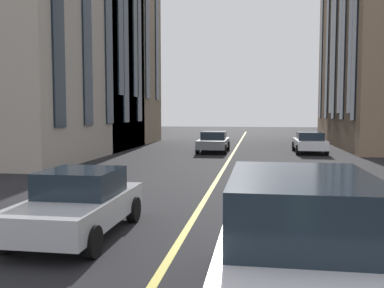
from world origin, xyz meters
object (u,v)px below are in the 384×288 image
(car_white_parked_a, at_px, (301,248))
(car_white_far, at_px, (309,142))
(car_silver_oncoming, at_px, (79,203))
(car_grey_parked_b, at_px, (214,142))

(car_white_parked_a, bearing_deg, car_white_far, -7.00)
(car_white_parked_a, height_order, car_silver_oncoming, car_white_parked_a)
(car_grey_parked_b, bearing_deg, car_silver_oncoming, 177.37)
(car_white_far, bearing_deg, car_grey_parked_b, 92.39)
(car_grey_parked_b, relative_size, car_silver_oncoming, 1.13)
(car_grey_parked_b, bearing_deg, car_white_far, -87.61)
(car_silver_oncoming, bearing_deg, car_grey_parked_b, -2.63)
(car_white_parked_a, xyz_separation_m, car_white_far, (22.83, -2.80, -0.27))
(car_white_far, bearing_deg, car_silver_oncoming, 160.06)
(car_grey_parked_b, bearing_deg, car_white_parked_a, -171.36)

